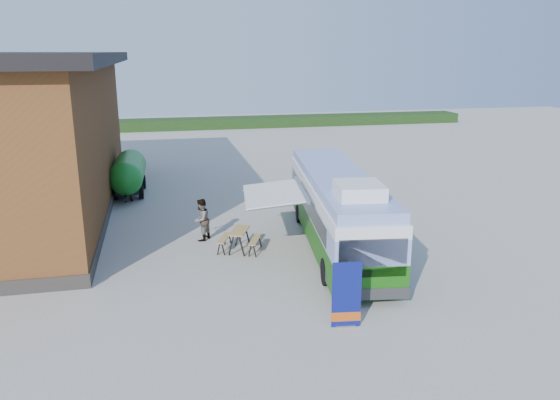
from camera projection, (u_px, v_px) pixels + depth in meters
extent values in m
plane|color=#BCB7AD|center=(282.00, 271.00, 19.36)|extent=(100.00, 100.00, 0.00)
cube|color=brown|center=(17.00, 140.00, 25.65)|extent=(8.00, 20.00, 7.00)
cube|color=black|center=(7.00, 58.00, 24.66)|extent=(9.60, 21.20, 0.50)
cube|color=#332D28|center=(26.00, 207.00, 26.51)|extent=(8.10, 20.10, 0.50)
cube|color=#264419|center=(276.00, 121.00, 56.68)|extent=(40.00, 3.00, 1.00)
cube|color=#1C7012|center=(336.00, 226.00, 21.70)|extent=(3.70, 11.33, 1.02)
cube|color=#8D9FDC|center=(337.00, 204.00, 21.45)|extent=(3.70, 11.33, 0.83)
cube|color=black|center=(306.00, 201.00, 21.80)|extent=(1.21, 9.20, 0.65)
cube|color=black|center=(363.00, 200.00, 22.00)|extent=(1.21, 9.20, 0.65)
cube|color=white|center=(337.00, 188.00, 21.29)|extent=(3.70, 11.33, 0.42)
cube|color=#8D9FDC|center=(338.00, 178.00, 21.19)|extent=(3.54, 11.12, 0.37)
cube|color=white|center=(359.00, 190.00, 17.69)|extent=(1.68, 1.84, 0.46)
cube|color=black|center=(373.00, 258.00, 16.18)|extent=(2.08, 0.32, 1.20)
cube|color=#2D2D2D|center=(371.00, 293.00, 16.53)|extent=(2.37, 0.50, 0.37)
cube|color=#2D2D2D|center=(315.00, 199.00, 27.06)|extent=(2.37, 0.50, 0.37)
cylinder|color=black|center=(327.00, 272.00, 18.14)|extent=(0.39, 0.95, 0.93)
cylinder|color=black|center=(388.00, 270.00, 18.33)|extent=(0.39, 0.95, 0.93)
cylinder|color=black|center=(300.00, 212.00, 24.82)|extent=(0.39, 0.95, 0.93)
cylinder|color=black|center=(345.00, 211.00, 25.01)|extent=(0.39, 0.95, 0.93)
cube|color=white|center=(273.00, 190.00, 20.65)|extent=(2.59, 3.72, 0.28)
cube|color=#A5A8AD|center=(301.00, 185.00, 20.70)|extent=(0.63, 3.77, 0.15)
cylinder|color=#A5A8AD|center=(276.00, 202.00, 19.29)|extent=(2.26, 0.34, 0.29)
cylinder|color=#A5A8AD|center=(270.00, 183.00, 22.06)|extent=(2.26, 0.34, 0.29)
cube|color=navy|center=(347.00, 295.00, 15.23)|extent=(0.83, 0.13, 1.96)
cube|color=#C64E12|center=(346.00, 317.00, 15.40)|extent=(0.85, 0.14, 0.27)
cube|color=#A5A8AD|center=(345.00, 326.00, 15.48)|extent=(0.61, 0.25, 0.06)
cylinder|color=#A5A8AD|center=(346.00, 295.00, 15.24)|extent=(0.03, 0.03, 1.96)
cube|color=tan|center=(239.00, 231.00, 21.14)|extent=(1.00, 1.45, 0.04)
cube|color=tan|center=(224.00, 238.00, 21.32)|extent=(0.74, 1.35, 0.04)
cube|color=tan|center=(255.00, 239.00, 21.14)|extent=(0.74, 1.35, 0.04)
cube|color=black|center=(231.00, 245.00, 20.75)|extent=(0.07, 0.07, 0.82)
cube|color=black|center=(242.00, 246.00, 20.69)|extent=(0.07, 0.07, 0.82)
cube|color=black|center=(238.00, 236.00, 21.81)|extent=(0.07, 0.07, 0.82)
cube|color=black|center=(248.00, 236.00, 21.75)|extent=(0.07, 0.07, 0.82)
imported|color=#999999|center=(128.00, 184.00, 28.12)|extent=(0.80, 0.69, 1.85)
imported|color=#999999|center=(201.00, 220.00, 22.35)|extent=(1.04, 1.08, 1.75)
cylinder|color=#167E22|center=(129.00, 171.00, 29.51)|extent=(1.82, 3.85, 1.71)
sphere|color=#167E22|center=(126.00, 179.00, 27.71)|extent=(1.71, 1.71, 1.71)
sphere|color=#167E22|center=(131.00, 164.00, 31.31)|extent=(1.71, 1.71, 1.71)
cube|color=black|center=(130.00, 185.00, 29.71)|extent=(1.26, 4.02, 0.19)
cube|color=black|center=(126.00, 197.00, 27.39)|extent=(0.15, 1.14, 0.09)
cylinder|color=black|center=(115.00, 193.00, 28.55)|extent=(0.26, 0.77, 0.76)
cylinder|color=black|center=(141.00, 192.00, 28.79)|extent=(0.26, 0.77, 0.76)
cylinder|color=black|center=(119.00, 183.00, 30.71)|extent=(0.26, 0.77, 0.76)
cylinder|color=black|center=(143.00, 182.00, 30.95)|extent=(0.26, 0.77, 0.76)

